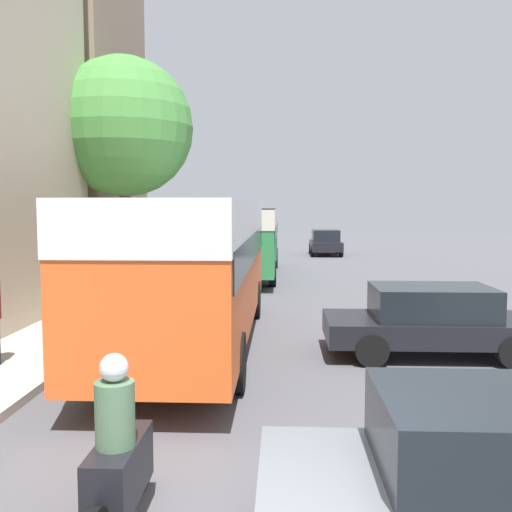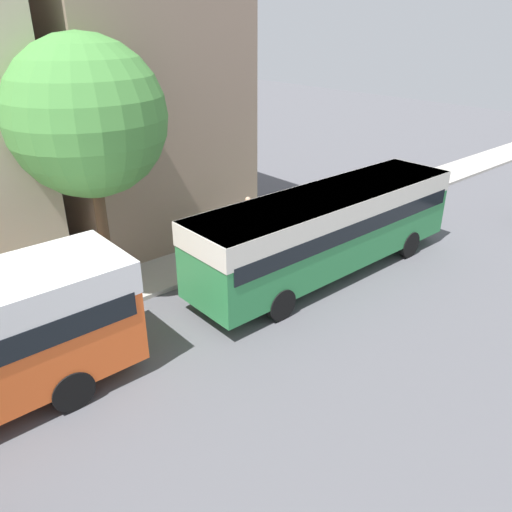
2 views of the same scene
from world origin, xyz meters
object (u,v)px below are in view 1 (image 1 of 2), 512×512
at_px(bus_following, 248,232).
at_px(car_crossing, 326,242).
at_px(pedestrian_walking_away, 161,252).
at_px(car_far_curb, 431,319).
at_px(bus_lead, 196,253).
at_px(motorcycle_behind_lead, 118,463).

relative_size(bus_following, car_crossing, 2.73).
bearing_deg(pedestrian_walking_away, car_far_curb, -57.20).
bearing_deg(car_far_curb, bus_lead, -97.79).
relative_size(motorcycle_behind_lead, pedestrian_walking_away, 1.26).
bearing_deg(car_far_curb, bus_following, -161.14).
height_order(bus_lead, pedestrian_walking_away, bus_lead).
height_order(bus_following, motorcycle_behind_lead, bus_following).
distance_m(bus_following, motorcycle_behind_lead, 19.93).
distance_m(bus_lead, car_crossing, 24.13).
distance_m(bus_lead, car_far_curb, 5.13).
xyz_separation_m(motorcycle_behind_lead, car_far_curb, (4.54, 6.58, 0.07)).
relative_size(bus_lead, car_far_curb, 2.40).
bearing_deg(pedestrian_walking_away, motorcycle_behind_lead, -79.05).
bearing_deg(bus_lead, car_crossing, 79.02).
bearing_deg(car_far_curb, motorcycle_behind_lead, -34.62).
bearing_deg(motorcycle_behind_lead, pedestrian_walking_away, 100.95).
bearing_deg(car_crossing, bus_following, 69.04).
bearing_deg(bus_lead, car_far_curb, -7.79).
bearing_deg(bus_following, car_far_curb, -71.14).
relative_size(motorcycle_behind_lead, car_far_curb, 0.52).
xyz_separation_m(bus_lead, car_crossing, (4.59, 23.65, -1.23)).
bearing_deg(car_crossing, motorcycle_behind_lead, 82.23).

